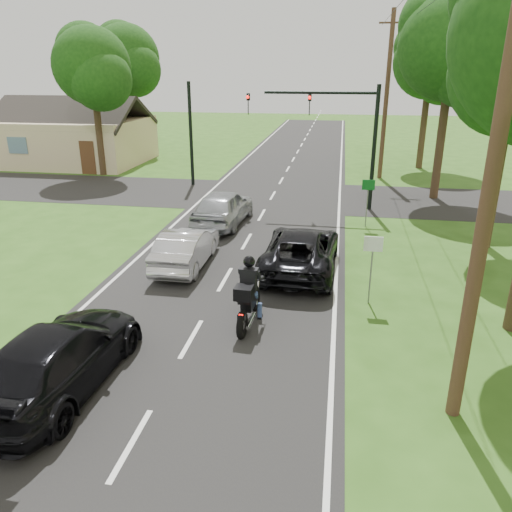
% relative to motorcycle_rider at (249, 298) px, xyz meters
% --- Properties ---
extents(ground, '(140.00, 140.00, 0.00)m').
position_rel_motorcycle_rider_xyz_m(ground, '(-1.35, -1.05, -0.80)').
color(ground, '#2D5517').
rests_on(ground, ground).
extents(road, '(8.00, 100.00, 0.01)m').
position_rel_motorcycle_rider_xyz_m(road, '(-1.35, 8.95, -0.79)').
color(road, black).
rests_on(road, ground).
extents(cross_road, '(60.00, 7.00, 0.01)m').
position_rel_motorcycle_rider_xyz_m(cross_road, '(-1.35, 14.95, -0.79)').
color(cross_road, black).
rests_on(cross_road, ground).
extents(motorcycle_rider, '(0.67, 2.35, 2.03)m').
position_rel_motorcycle_rider_xyz_m(motorcycle_rider, '(0.00, 0.00, 0.00)').
color(motorcycle_rider, black).
rests_on(motorcycle_rider, ground).
extents(dark_suv, '(2.61, 5.38, 1.47)m').
position_rel_motorcycle_rider_xyz_m(dark_suv, '(1.08, 4.25, -0.05)').
color(dark_suv, black).
rests_on(dark_suv, road).
extents(silver_sedan, '(1.47, 4.17, 1.37)m').
position_rel_motorcycle_rider_xyz_m(silver_sedan, '(-2.98, 3.95, -0.10)').
color(silver_sedan, silver).
rests_on(silver_sedan, road).
extents(silver_suv, '(2.22, 4.86, 1.62)m').
position_rel_motorcycle_rider_xyz_m(silver_suv, '(-2.83, 9.14, 0.02)').
color(silver_suv, '#9EA2A6').
rests_on(silver_suv, road).
extents(dark_car_behind, '(2.24, 5.20, 1.49)m').
position_rel_motorcycle_rider_xyz_m(dark_car_behind, '(-3.59, -3.55, -0.04)').
color(dark_car_behind, black).
rests_on(dark_car_behind, road).
extents(traffic_signal, '(6.38, 0.44, 6.00)m').
position_rel_motorcycle_rider_xyz_m(traffic_signal, '(1.99, 12.94, 3.34)').
color(traffic_signal, black).
rests_on(traffic_signal, ground).
extents(signal_pole_far, '(0.20, 0.20, 6.00)m').
position_rel_motorcycle_rider_xyz_m(signal_pole_far, '(-6.55, 16.95, 2.20)').
color(signal_pole_far, black).
rests_on(signal_pole_far, ground).
extents(utility_pole_near, '(1.60, 0.28, 10.00)m').
position_rel_motorcycle_rider_xyz_m(utility_pole_near, '(4.85, -3.05, 4.29)').
color(utility_pole_near, brown).
rests_on(utility_pole_near, ground).
extents(utility_pole_far, '(1.60, 0.28, 10.00)m').
position_rel_motorcycle_rider_xyz_m(utility_pole_far, '(4.85, 20.95, 4.29)').
color(utility_pole_far, brown).
rests_on(utility_pole_far, ground).
extents(sign_white, '(0.55, 0.07, 2.12)m').
position_rel_motorcycle_rider_xyz_m(sign_white, '(3.35, 1.93, 0.80)').
color(sign_white, slate).
rests_on(sign_white, ground).
extents(sign_green, '(0.55, 0.07, 2.12)m').
position_rel_motorcycle_rider_xyz_m(sign_green, '(3.55, 9.93, 0.80)').
color(sign_green, slate).
rests_on(sign_green, ground).
extents(tree_row_d, '(5.76, 5.58, 10.45)m').
position_rel_motorcycle_rider_xyz_m(tree_row_d, '(7.76, 15.70, 6.64)').
color(tree_row_d, '#332316').
rests_on(tree_row_d, ground).
extents(tree_row_e, '(5.28, 5.12, 9.61)m').
position_rel_motorcycle_rider_xyz_m(tree_row_e, '(8.13, 24.72, 6.04)').
color(tree_row_e, '#332316').
rests_on(tree_row_e, ground).
extents(tree_left_near, '(5.12, 4.96, 9.22)m').
position_rel_motorcycle_rider_xyz_m(tree_left_near, '(-13.08, 18.73, 5.74)').
color(tree_left_near, '#332316').
rests_on(tree_left_near, ground).
extents(tree_left_far, '(5.76, 5.58, 10.14)m').
position_rel_motorcycle_rider_xyz_m(tree_left_far, '(-15.04, 28.70, 6.34)').
color(tree_left_far, '#332316').
rests_on(tree_left_far, ground).
extents(house, '(10.20, 8.00, 4.84)m').
position_rel_motorcycle_rider_xyz_m(house, '(-17.35, 22.95, 0.97)').
color(house, '#C9B98C').
rests_on(house, ground).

